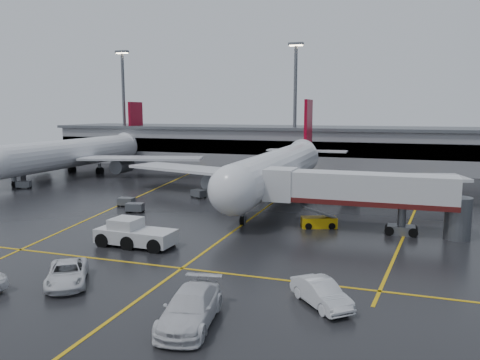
% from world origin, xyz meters
% --- Properties ---
extents(ground, '(220.00, 220.00, 0.00)m').
position_xyz_m(ground, '(0.00, 0.00, 0.00)').
color(ground, black).
rests_on(ground, ground).
extents(apron_line_centre, '(0.25, 90.00, 0.02)m').
position_xyz_m(apron_line_centre, '(0.00, 0.00, 0.01)').
color(apron_line_centre, gold).
rests_on(apron_line_centre, ground).
extents(apron_line_stop, '(60.00, 0.25, 0.02)m').
position_xyz_m(apron_line_stop, '(0.00, -22.00, 0.01)').
color(apron_line_stop, gold).
rests_on(apron_line_stop, ground).
extents(apron_line_left, '(9.99, 69.35, 0.02)m').
position_xyz_m(apron_line_left, '(-20.00, 10.00, 0.01)').
color(apron_line_left, gold).
rests_on(apron_line_left, ground).
extents(apron_line_right, '(7.57, 69.64, 0.02)m').
position_xyz_m(apron_line_right, '(18.00, 10.00, 0.01)').
color(apron_line_right, gold).
rests_on(apron_line_right, ground).
extents(terminal, '(122.00, 19.00, 8.60)m').
position_xyz_m(terminal, '(0.00, 47.93, 4.32)').
color(terminal, gray).
rests_on(terminal, ground).
extents(light_mast_left, '(3.00, 1.20, 25.45)m').
position_xyz_m(light_mast_left, '(-45.00, 42.00, 14.47)').
color(light_mast_left, '#595B60').
rests_on(light_mast_left, ground).
extents(light_mast_mid, '(3.00, 1.20, 25.45)m').
position_xyz_m(light_mast_mid, '(-5.00, 42.00, 14.47)').
color(light_mast_mid, '#595B60').
rests_on(light_mast_mid, ground).
extents(main_airliner, '(48.80, 45.60, 14.10)m').
position_xyz_m(main_airliner, '(0.00, 9.70, 4.21)').
color(main_airliner, silver).
rests_on(main_airliner, ground).
extents(second_airliner, '(48.80, 45.60, 14.10)m').
position_xyz_m(second_airliner, '(-42.00, 21.70, 4.21)').
color(second_airliner, silver).
rests_on(second_airliner, ground).
extents(jet_bridge, '(19.90, 3.40, 6.05)m').
position_xyz_m(jet_bridge, '(11.87, -6.00, 3.93)').
color(jet_bridge, silver).
rests_on(jet_bridge, ground).
extents(pushback_tractor, '(7.24, 3.28, 2.55)m').
position_xyz_m(pushback_tractor, '(-6.75, -17.71, 1.02)').
color(pushback_tractor, silver).
rests_on(pushback_tractor, ground).
extents(belt_loader, '(3.90, 2.64, 2.28)m').
position_xyz_m(belt_loader, '(7.91, -5.74, 0.56)').
color(belt_loader, '#C8990A').
rests_on(belt_loader, ground).
extents(service_van_a, '(5.24, 6.11, 1.56)m').
position_xyz_m(service_van_a, '(-6.12, -27.59, 0.78)').
color(service_van_a, silver).
rests_on(service_van_a, ground).
extents(service_van_b, '(3.70, 7.01, 1.94)m').
position_xyz_m(service_van_b, '(4.64, -30.54, 0.97)').
color(service_van_b, silver).
rests_on(service_van_b, ground).
extents(service_van_c, '(4.57, 4.87, 1.63)m').
position_xyz_m(service_van_c, '(11.26, -25.58, 0.82)').
color(service_van_c, silver).
rests_on(service_van_c, ground).
extents(baggage_cart_a, '(2.22, 1.67, 1.12)m').
position_xyz_m(baggage_cart_a, '(-14.10, -5.34, 0.63)').
color(baggage_cart_a, '#595B60').
rests_on(baggage_cart_a, ground).
extents(baggage_cart_b, '(2.08, 1.42, 1.12)m').
position_xyz_m(baggage_cart_b, '(-17.03, -2.54, 0.63)').
color(baggage_cart_b, '#595B60').
rests_on(baggage_cart_b, ground).
extents(baggage_cart_c, '(2.37, 2.07, 1.12)m').
position_xyz_m(baggage_cart_c, '(-10.74, 5.86, 0.63)').
color(baggage_cart_c, '#595B60').
rests_on(baggage_cart_c, ground).
extents(baggage_cart_d, '(2.03, 1.34, 1.12)m').
position_xyz_m(baggage_cart_d, '(-45.75, 9.76, 0.63)').
color(baggage_cart_d, '#595B60').
rests_on(baggage_cart_d, ground).
extents(baggage_cart_e, '(2.36, 2.00, 1.12)m').
position_xyz_m(baggage_cart_e, '(-39.84, 4.60, 0.63)').
color(baggage_cart_e, '#595B60').
rests_on(baggage_cart_e, ground).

